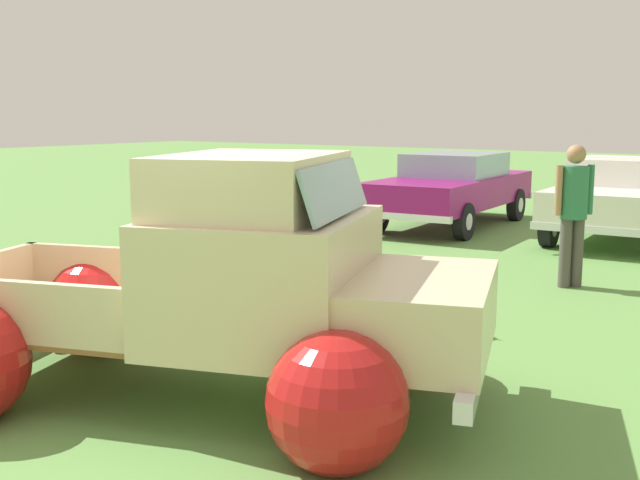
# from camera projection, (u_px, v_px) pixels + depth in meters

# --- Properties ---
(ground_plane) EXTENTS (80.00, 80.00, 0.00)m
(ground_plane) POSITION_uv_depth(u_px,v_px,m) (190.00, 394.00, 6.24)
(ground_plane) COLOR #609347
(vintage_pickup_truck) EXTENTS (4.99, 3.82, 1.96)m
(vintage_pickup_truck) POSITION_uv_depth(u_px,v_px,m) (234.00, 305.00, 6.01)
(vintage_pickup_truck) COLOR black
(vintage_pickup_truck) RESTS_ON ground
(show_car_0) EXTENTS (2.15, 4.76, 1.43)m
(show_car_0) POSITION_uv_depth(u_px,v_px,m) (452.00, 186.00, 15.36)
(show_car_0) COLOR black
(show_car_0) RESTS_ON ground
(show_car_1) EXTENTS (2.15, 4.33, 1.43)m
(show_car_1) POSITION_uv_depth(u_px,v_px,m) (623.00, 196.00, 13.64)
(show_car_1) COLOR black
(show_car_1) RESTS_ON ground
(spectator_0) EXTENTS (0.48, 0.48, 1.70)m
(spectator_0) POSITION_uv_depth(u_px,v_px,m) (190.00, 215.00, 9.62)
(spectator_0) COLOR black
(spectator_0) RESTS_ON ground
(spectator_1) EXTENTS (0.48, 0.48, 1.82)m
(spectator_1) POSITION_uv_depth(u_px,v_px,m) (574.00, 206.00, 9.91)
(spectator_1) COLOR #4C4742
(spectator_1) RESTS_ON ground
(lane_cone_0) EXTENTS (0.36, 0.36, 0.63)m
(lane_cone_0) POSITION_uv_depth(u_px,v_px,m) (449.00, 303.00, 7.92)
(lane_cone_0) COLOR black
(lane_cone_0) RESTS_ON ground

